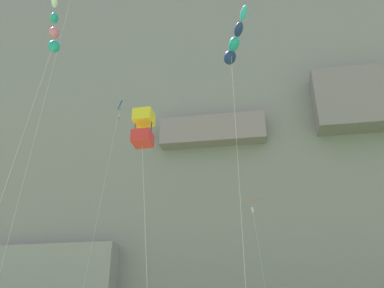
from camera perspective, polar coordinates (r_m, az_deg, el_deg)
cliff_face at (r=71.33m, az=3.91°, el=2.34°), size 180.00×27.52×77.07m
kite_box_front_field at (r=22.33m, az=-6.84°, el=2.23°), size 2.53×3.54×15.60m
kite_windsock_mid_right at (r=29.39m, az=5.84°, el=13.54°), size 2.13×6.01×23.33m
kite_windsock_far_right at (r=25.06m, az=-18.72°, el=14.29°), size 2.07×3.99×20.31m
kite_diamond_low_right at (r=41.14m, az=-10.36°, el=3.66°), size 1.64×3.62×26.76m
kite_delta_high_center at (r=37.93m, az=8.24°, el=-9.08°), size 2.49×4.07×15.65m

